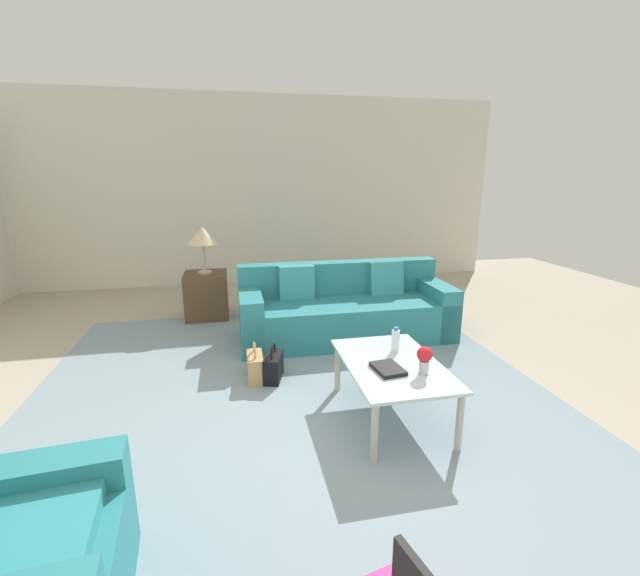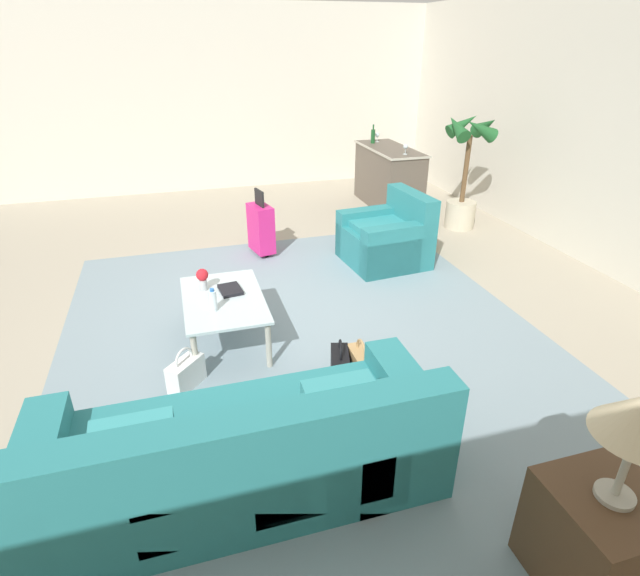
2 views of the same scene
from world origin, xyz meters
The scene contains 20 objects.
ground_plane centered at (0.00, 0.00, 0.00)m, with size 12.00×12.00×0.00m, color #A89E89.
wall_back centered at (0.00, 4.06, 1.55)m, with size 10.24×0.12×3.10m, color beige.
wall_left centered at (-5.06, 0.00, 1.55)m, with size 0.12×8.00×3.10m, color beige.
area_rug centered at (0.60, 0.20, 0.00)m, with size 5.20×4.40×0.01m, color gray.
couch centered at (2.19, -0.60, 0.29)m, with size 0.91×2.39×0.84m.
armchair centered at (-0.91, 1.67, 0.30)m, with size 0.98×0.99×0.86m.
coffee_table centered at (0.40, -0.50, 0.40)m, with size 1.09×0.70×0.46m.
water_bottle centered at (0.60, -0.60, 0.55)m, with size 0.06×0.06×0.20m.
coffee_table_book centered at (0.28, -0.42, 0.47)m, with size 0.25×0.19×0.03m, color black.
flower_vase centered at (0.18, -0.65, 0.58)m, with size 0.11×0.11×0.21m.
side_table centered at (3.20, 1.00, 0.30)m, with size 0.54×0.54×0.59m, color #513823.
bar_console centered at (-3.10, 2.60, 0.49)m, with size 1.57×0.65×0.96m.
wine_glass_leftmost centered at (-3.63, 2.59, 1.06)m, with size 0.08×0.08×0.15m.
wine_glass_left_of_centre centered at (-2.57, 2.61, 1.06)m, with size 0.08×0.08×0.15m.
wine_bottle_green centered at (-3.54, 2.48, 1.07)m, with size 0.07×0.07×0.30m.
suitcase_magenta centered at (-1.60, 0.20, 0.36)m, with size 0.44×0.31×0.85m.
handbag_black centered at (1.22, 0.32, 0.13)m, with size 0.35×0.22×0.36m.
handbag_white centered at (0.97, -0.89, 0.13)m, with size 0.33×0.32×0.36m.
handbag_tan centered at (1.25, 0.49, 0.13)m, with size 0.32×0.14×0.36m.
potted_palm centered at (-1.80, 3.20, 0.82)m, with size 0.64×0.64×1.64m.
Camera 2 is at (4.39, -0.78, 2.51)m, focal length 28.00 mm.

